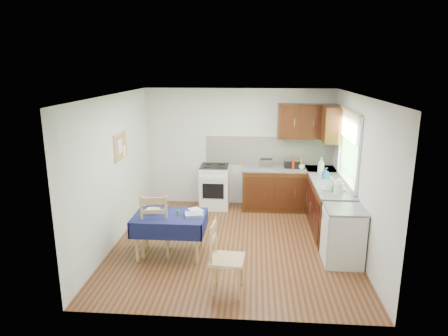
# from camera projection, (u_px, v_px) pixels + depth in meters

# --- Properties ---
(floor) EXTENTS (4.20, 4.20, 0.00)m
(floor) POSITION_uv_depth(u_px,v_px,m) (233.00, 243.00, 6.82)
(floor) COLOR #4C2114
(floor) RESTS_ON ground
(ceiling) EXTENTS (4.00, 4.20, 0.02)m
(ceiling) POSITION_uv_depth(u_px,v_px,m) (234.00, 95.00, 6.20)
(ceiling) COLOR silver
(ceiling) RESTS_ON wall_back
(wall_back) EXTENTS (4.00, 0.02, 2.50)m
(wall_back) POSITION_uv_depth(u_px,v_px,m) (239.00, 148.00, 8.54)
(wall_back) COLOR silver
(wall_back) RESTS_ON ground
(wall_front) EXTENTS (4.00, 0.02, 2.50)m
(wall_front) POSITION_uv_depth(u_px,v_px,m) (224.00, 222.00, 4.48)
(wall_front) COLOR silver
(wall_front) RESTS_ON ground
(wall_left) EXTENTS (0.02, 4.20, 2.50)m
(wall_left) POSITION_uv_depth(u_px,v_px,m) (114.00, 171.00, 6.66)
(wall_left) COLOR silver
(wall_left) RESTS_ON ground
(wall_right) EXTENTS (0.02, 4.20, 2.50)m
(wall_right) POSITION_uv_depth(u_px,v_px,m) (359.00, 176.00, 6.36)
(wall_right) COLOR silver
(wall_right) RESTS_ON ground
(base_cabinets) EXTENTS (1.90, 2.30, 0.86)m
(base_cabinets) POSITION_uv_depth(u_px,v_px,m) (306.00, 198.00, 7.83)
(base_cabinets) COLOR black
(base_cabinets) RESTS_ON ground
(worktop_back) EXTENTS (1.90, 0.60, 0.04)m
(worktop_back) POSITION_uv_depth(u_px,v_px,m) (289.00, 169.00, 8.26)
(worktop_back) COLOR slate
(worktop_back) RESTS_ON base_cabinets
(worktop_right) EXTENTS (0.60, 1.70, 0.04)m
(worktop_right) POSITION_uv_depth(u_px,v_px,m) (331.00, 185.00, 7.10)
(worktop_right) COLOR slate
(worktop_right) RESTS_ON base_cabinets
(worktop_corner) EXTENTS (0.60, 0.60, 0.04)m
(worktop_corner) POSITION_uv_depth(u_px,v_px,m) (321.00, 169.00, 8.21)
(worktop_corner) COLOR slate
(worktop_corner) RESTS_ON base_cabinets
(splashback) EXTENTS (2.70, 0.02, 0.60)m
(splashback) POSITION_uv_depth(u_px,v_px,m) (269.00, 150.00, 8.49)
(splashback) COLOR white
(splashback) RESTS_ON wall_back
(upper_cabinets) EXTENTS (1.20, 0.85, 0.70)m
(upper_cabinets) POSITION_uv_depth(u_px,v_px,m) (315.00, 122.00, 7.99)
(upper_cabinets) COLOR black
(upper_cabinets) RESTS_ON wall_back
(stove) EXTENTS (0.60, 0.61, 0.92)m
(stove) POSITION_uv_depth(u_px,v_px,m) (215.00, 186.00, 8.48)
(stove) COLOR silver
(stove) RESTS_ON ground
(window) EXTENTS (0.04, 1.48, 1.26)m
(window) POSITION_uv_depth(u_px,v_px,m) (349.00, 143.00, 6.94)
(window) COLOR #295724
(window) RESTS_ON wall_right
(fridge) EXTENTS (0.58, 0.60, 0.89)m
(fridge) POSITION_uv_depth(u_px,v_px,m) (343.00, 236.00, 6.05)
(fridge) COLOR silver
(fridge) RESTS_ON ground
(corkboard) EXTENTS (0.04, 0.62, 0.47)m
(corkboard) POSITION_uv_depth(u_px,v_px,m) (121.00, 147.00, 6.86)
(corkboard) COLOR tan
(corkboard) RESTS_ON wall_left
(dining_table) EXTENTS (1.12, 0.76, 0.68)m
(dining_table) POSITION_uv_depth(u_px,v_px,m) (170.00, 221.00, 6.29)
(dining_table) COLOR #100F3C
(dining_table) RESTS_ON ground
(chair_far) EXTENTS (0.53, 0.53, 1.04)m
(chair_far) POSITION_uv_depth(u_px,v_px,m) (155.00, 223.00, 6.29)
(chair_far) COLOR tan
(chair_far) RESTS_ON ground
(chair_near) EXTENTS (0.47, 0.47, 0.98)m
(chair_near) POSITION_uv_depth(u_px,v_px,m) (224.00, 256.00, 5.26)
(chair_near) COLOR tan
(chair_near) RESTS_ON ground
(toaster) EXTENTS (0.28, 0.17, 0.21)m
(toaster) POSITION_uv_depth(u_px,v_px,m) (266.00, 164.00, 8.19)
(toaster) COLOR #B1B1B6
(toaster) RESTS_ON worktop_back
(sandwich_press) EXTENTS (0.31, 0.27, 0.18)m
(sandwich_press) POSITION_uv_depth(u_px,v_px,m) (292.00, 163.00, 8.28)
(sandwich_press) COLOR black
(sandwich_press) RESTS_ON worktop_back
(sauce_bottle) EXTENTS (0.05, 0.05, 0.24)m
(sauce_bottle) POSITION_uv_depth(u_px,v_px,m) (293.00, 164.00, 8.11)
(sauce_bottle) COLOR red
(sauce_bottle) RESTS_ON worktop_back
(yellow_packet) EXTENTS (0.13, 0.11, 0.14)m
(yellow_packet) POSITION_uv_depth(u_px,v_px,m) (299.00, 163.00, 8.34)
(yellow_packet) COLOR gold
(yellow_packet) RESTS_ON worktop_back
(dish_rack) EXTENTS (0.40, 0.30, 0.19)m
(dish_rack) POSITION_uv_depth(u_px,v_px,m) (333.00, 188.00, 6.83)
(dish_rack) COLOR gray
(dish_rack) RESTS_ON worktop_right
(kettle) EXTENTS (0.15, 0.15, 0.26)m
(kettle) POSITION_uv_depth(u_px,v_px,m) (339.00, 187.00, 6.56)
(kettle) COLOR silver
(kettle) RESTS_ON worktop_right
(cup) EXTENTS (0.15, 0.15, 0.09)m
(cup) POSITION_uv_depth(u_px,v_px,m) (302.00, 167.00, 8.13)
(cup) COLOR white
(cup) RESTS_ON worktop_back
(soap_bottle_a) EXTENTS (0.16, 0.16, 0.33)m
(soap_bottle_a) POSITION_uv_depth(u_px,v_px,m) (321.00, 166.00, 7.74)
(soap_bottle_a) COLOR silver
(soap_bottle_a) RESTS_ON worktop_right
(soap_bottle_b) EXTENTS (0.12, 0.12, 0.21)m
(soap_bottle_b) POSITION_uv_depth(u_px,v_px,m) (326.00, 173.00, 7.44)
(soap_bottle_b) COLOR #1F67B5
(soap_bottle_b) RESTS_ON worktop_right
(soap_bottle_c) EXTENTS (0.16, 0.16, 0.17)m
(soap_bottle_c) POSITION_uv_depth(u_px,v_px,m) (335.00, 187.00, 6.63)
(soap_bottle_c) COLOR #217C26
(soap_bottle_c) RESTS_ON worktop_right
(plate_bowl) EXTENTS (0.23, 0.23, 0.06)m
(plate_bowl) POSITION_uv_depth(u_px,v_px,m) (153.00, 211.00, 6.35)
(plate_bowl) COLOR beige
(plate_bowl) RESTS_ON dining_table
(book) EXTENTS (0.29, 0.30, 0.02)m
(book) POSITION_uv_depth(u_px,v_px,m) (191.00, 211.00, 6.39)
(book) COLOR white
(book) RESTS_ON dining_table
(spice_jar) EXTENTS (0.04, 0.04, 0.08)m
(spice_jar) POSITION_uv_depth(u_px,v_px,m) (178.00, 213.00, 6.24)
(spice_jar) COLOR #248528
(spice_jar) RESTS_ON dining_table
(tea_towel) EXTENTS (0.32, 0.28, 0.05)m
(tea_towel) POSITION_uv_depth(u_px,v_px,m) (194.00, 215.00, 6.21)
(tea_towel) COLOR navy
(tea_towel) RESTS_ON dining_table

